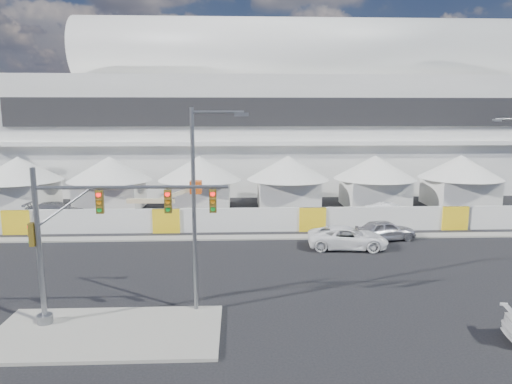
{
  "coord_description": "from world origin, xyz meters",
  "views": [
    {
      "loc": [
        -0.19,
        -22.08,
        9.66
      ],
      "look_at": [
        1.15,
        10.0,
        4.11
      ],
      "focal_mm": 32.0,
      "sensor_mm": 36.0,
      "label": 1
    }
  ],
  "objects_px": {
    "lot_car_c": "(57,211)",
    "traffic_mast": "(81,239)",
    "sedan_silver": "(385,230)",
    "streetlight_median": "(199,197)",
    "pickup_curb": "(348,238)",
    "lot_car_a": "(391,213)",
    "boom_lift": "(145,214)"
  },
  "relations": [
    {
      "from": "pickup_curb",
      "to": "lot_car_c",
      "type": "distance_m",
      "value": 26.49
    },
    {
      "from": "sedan_silver",
      "to": "pickup_curb",
      "type": "distance_m",
      "value": 4.0
    },
    {
      "from": "sedan_silver",
      "to": "traffic_mast",
      "type": "bearing_deg",
      "value": 116.4
    },
    {
      "from": "boom_lift",
      "to": "lot_car_c",
      "type": "bearing_deg",
      "value": 164.84
    },
    {
      "from": "traffic_mast",
      "to": "boom_lift",
      "type": "relative_size",
      "value": 1.15
    },
    {
      "from": "lot_car_a",
      "to": "traffic_mast",
      "type": "xyz_separation_m",
      "value": [
        -20.88,
        -19.73,
        3.32
      ]
    },
    {
      "from": "lot_car_a",
      "to": "lot_car_c",
      "type": "xyz_separation_m",
      "value": [
        -30.45,
        1.88,
        -0.0
      ]
    },
    {
      "from": "pickup_curb",
      "to": "traffic_mast",
      "type": "height_order",
      "value": "traffic_mast"
    },
    {
      "from": "lot_car_c",
      "to": "boom_lift",
      "type": "height_order",
      "value": "boom_lift"
    },
    {
      "from": "streetlight_median",
      "to": "boom_lift",
      "type": "relative_size",
      "value": 1.27
    },
    {
      "from": "traffic_mast",
      "to": "pickup_curb",
      "type": "bearing_deg",
      "value": 37.77
    },
    {
      "from": "sedan_silver",
      "to": "traffic_mast",
      "type": "height_order",
      "value": "traffic_mast"
    },
    {
      "from": "pickup_curb",
      "to": "traffic_mast",
      "type": "distance_m",
      "value": 19.2
    },
    {
      "from": "sedan_silver",
      "to": "lot_car_a",
      "type": "bearing_deg",
      "value": -32.42
    },
    {
      "from": "traffic_mast",
      "to": "streetlight_median",
      "type": "bearing_deg",
      "value": 13.68
    },
    {
      "from": "traffic_mast",
      "to": "sedan_silver",
      "type": "bearing_deg",
      "value": 36.56
    },
    {
      "from": "sedan_silver",
      "to": "lot_car_c",
      "type": "distance_m",
      "value": 29.07
    },
    {
      "from": "sedan_silver",
      "to": "streetlight_median",
      "type": "bearing_deg",
      "value": 122.99
    },
    {
      "from": "lot_car_c",
      "to": "traffic_mast",
      "type": "relative_size",
      "value": 0.63
    },
    {
      "from": "sedan_silver",
      "to": "boom_lift",
      "type": "relative_size",
      "value": 0.6
    },
    {
      "from": "streetlight_median",
      "to": "boom_lift",
      "type": "height_order",
      "value": "streetlight_median"
    },
    {
      "from": "sedan_silver",
      "to": "lot_car_c",
      "type": "height_order",
      "value": "lot_car_c"
    },
    {
      "from": "lot_car_c",
      "to": "boom_lift",
      "type": "distance_m",
      "value": 8.87
    },
    {
      "from": "traffic_mast",
      "to": "streetlight_median",
      "type": "relative_size",
      "value": 0.9
    },
    {
      "from": "lot_car_c",
      "to": "lot_car_a",
      "type": "bearing_deg",
      "value": -90.24
    },
    {
      "from": "sedan_silver",
      "to": "pickup_curb",
      "type": "xyz_separation_m",
      "value": [
        -3.44,
        -2.05,
        0.01
      ]
    },
    {
      "from": "pickup_curb",
      "to": "boom_lift",
      "type": "height_order",
      "value": "boom_lift"
    },
    {
      "from": "streetlight_median",
      "to": "boom_lift",
      "type": "distance_m",
      "value": 19.48
    },
    {
      "from": "sedan_silver",
      "to": "lot_car_c",
      "type": "bearing_deg",
      "value": 63.92
    },
    {
      "from": "pickup_curb",
      "to": "lot_car_a",
      "type": "height_order",
      "value": "lot_car_a"
    },
    {
      "from": "lot_car_c",
      "to": "sedan_silver",
      "type": "bearing_deg",
      "value": -102.64
    },
    {
      "from": "lot_car_a",
      "to": "boom_lift",
      "type": "height_order",
      "value": "boom_lift"
    }
  ]
}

